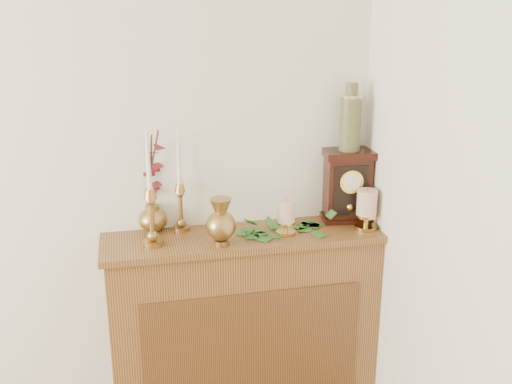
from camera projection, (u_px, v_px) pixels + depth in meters
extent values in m
cube|color=olive|center=(245.00, 330.00, 2.77)|extent=(1.20, 0.30, 0.90)
cube|color=brown|center=(252.00, 357.00, 2.64)|extent=(0.96, 0.01, 0.63)
cube|color=olive|center=(244.00, 237.00, 2.62)|extent=(1.24, 0.34, 0.03)
cylinder|color=#A77F42|center=(153.00, 243.00, 2.49)|extent=(0.08, 0.08, 0.02)
sphere|color=#A77F42|center=(153.00, 236.00, 2.49)|extent=(0.05, 0.05, 0.05)
cylinder|color=#A77F42|center=(152.00, 219.00, 2.46)|extent=(0.02, 0.02, 0.15)
sphere|color=#A77F42|center=(151.00, 201.00, 2.44)|extent=(0.04, 0.04, 0.04)
cone|color=#A77F42|center=(150.00, 194.00, 2.43)|extent=(0.05, 0.05, 0.04)
cone|color=white|center=(148.00, 159.00, 2.38)|extent=(0.02, 0.02, 0.26)
cylinder|color=#A77F42|center=(182.00, 228.00, 2.66)|extent=(0.07, 0.07, 0.02)
sphere|color=#A77F42|center=(181.00, 223.00, 2.65)|extent=(0.04, 0.04, 0.04)
cylinder|color=#A77F42|center=(181.00, 209.00, 2.63)|extent=(0.02, 0.02, 0.13)
sphere|color=#A77F42|center=(180.00, 194.00, 2.61)|extent=(0.03, 0.03, 0.03)
cone|color=#A77F42|center=(180.00, 188.00, 2.60)|extent=(0.05, 0.05, 0.04)
cone|color=white|center=(179.00, 159.00, 2.56)|extent=(0.02, 0.02, 0.23)
cylinder|color=#A77F42|center=(221.00, 242.00, 2.50)|extent=(0.06, 0.06, 0.02)
sphere|color=#A77F42|center=(221.00, 226.00, 2.47)|extent=(0.13, 0.13, 0.13)
cone|color=#A77F42|center=(221.00, 206.00, 2.45)|extent=(0.09, 0.09, 0.06)
cylinder|color=#A77F42|center=(154.00, 231.00, 2.64)|extent=(0.05, 0.05, 0.01)
ellipsoid|color=#A77F42|center=(153.00, 219.00, 2.62)|extent=(0.13, 0.13, 0.11)
cylinder|color=#A77F42|center=(152.00, 208.00, 2.61)|extent=(0.06, 0.06, 0.02)
cylinder|color=#472819|center=(150.00, 174.00, 2.57)|extent=(0.01, 0.08, 0.30)
cylinder|color=#472819|center=(151.00, 171.00, 2.56)|extent=(0.03, 0.06, 0.33)
cylinder|color=#472819|center=(151.00, 168.00, 2.56)|extent=(0.08, 0.09, 0.34)
cylinder|color=gold|center=(286.00, 233.00, 2.61)|extent=(0.09, 0.09, 0.02)
cylinder|color=gold|center=(286.00, 227.00, 2.60)|extent=(0.02, 0.02, 0.04)
cylinder|color=gold|center=(286.00, 223.00, 2.60)|extent=(0.08, 0.08, 0.01)
cylinder|color=beige|center=(286.00, 211.00, 2.58)|extent=(0.08, 0.08, 0.10)
cylinder|color=#472819|center=(286.00, 200.00, 2.56)|extent=(0.00, 0.00, 0.01)
cylinder|color=gold|center=(365.00, 227.00, 2.67)|extent=(0.10, 0.10, 0.02)
cylinder|color=gold|center=(366.00, 221.00, 2.66)|extent=(0.02, 0.02, 0.04)
cylinder|color=gold|center=(366.00, 215.00, 2.65)|extent=(0.09, 0.09, 0.01)
cylinder|color=beige|center=(367.00, 202.00, 2.63)|extent=(0.09, 0.09, 0.11)
cylinder|color=#472819|center=(368.00, 189.00, 2.62)|extent=(0.00, 0.00, 0.01)
cube|color=#2B6526|center=(280.00, 232.00, 2.63)|extent=(0.06, 0.07, 0.00)
cube|color=#2B6526|center=(252.00, 228.00, 2.67)|extent=(0.07, 0.07, 0.00)
cube|color=#2B6526|center=(282.00, 230.00, 2.65)|extent=(0.07, 0.06, 0.00)
cube|color=#2B6526|center=(284.00, 237.00, 2.57)|extent=(0.05, 0.06, 0.00)
cube|color=#2B6526|center=(316.00, 222.00, 2.74)|extent=(0.07, 0.07, 0.00)
cube|color=#2B6526|center=(270.00, 228.00, 2.67)|extent=(0.07, 0.06, 0.00)
cube|color=#2B6526|center=(273.00, 240.00, 2.55)|extent=(0.07, 0.07, 0.00)
cube|color=#2B6526|center=(324.00, 231.00, 2.64)|extent=(0.05, 0.06, 0.00)
cube|color=#2B6526|center=(246.00, 243.00, 2.51)|extent=(0.07, 0.07, 0.00)
cube|color=#2B6526|center=(323.00, 225.00, 2.71)|extent=(0.07, 0.07, 0.00)
cube|color=#2B6526|center=(255.00, 239.00, 2.56)|extent=(0.07, 0.07, 0.00)
cube|color=#2B6526|center=(347.00, 232.00, 2.63)|extent=(0.06, 0.07, 0.00)
cube|color=#2B6526|center=(333.00, 226.00, 2.70)|extent=(0.07, 0.07, 0.00)
cube|color=#2B6526|center=(315.00, 222.00, 2.75)|extent=(0.07, 0.07, 0.00)
cube|color=#2B6526|center=(321.00, 221.00, 2.75)|extent=(0.07, 0.07, 0.00)
cube|color=#2B6526|center=(251.00, 222.00, 2.60)|extent=(0.06, 0.04, 0.03)
cube|color=#2B6526|center=(270.00, 221.00, 2.54)|extent=(0.05, 0.06, 0.03)
cube|color=#2B6526|center=(331.00, 214.00, 2.66)|extent=(0.06, 0.05, 0.03)
cube|color=black|center=(346.00, 217.00, 2.79)|extent=(0.24, 0.18, 0.02)
cube|color=black|center=(347.00, 188.00, 2.74)|extent=(0.21, 0.15, 0.29)
cube|color=black|center=(349.00, 154.00, 2.69)|extent=(0.24, 0.18, 0.03)
cube|color=black|center=(351.00, 191.00, 2.68)|extent=(0.15, 0.02, 0.23)
cylinder|color=yellow|center=(352.00, 182.00, 2.66)|extent=(0.11, 0.02, 0.11)
cylinder|color=silver|center=(352.00, 182.00, 2.66)|extent=(0.08, 0.01, 0.08)
sphere|color=yellow|center=(350.00, 207.00, 2.70)|extent=(0.04, 0.04, 0.04)
cylinder|color=#1A3528|center=(350.00, 125.00, 2.65)|extent=(0.09, 0.09, 0.23)
cylinder|color=#1A3528|center=(352.00, 92.00, 2.61)|extent=(0.05, 0.05, 0.08)
cylinder|color=#D2B579|center=(351.00, 97.00, 2.61)|extent=(0.07, 0.07, 0.02)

